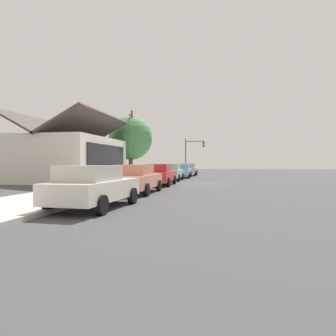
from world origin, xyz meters
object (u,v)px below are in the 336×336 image
Objects in this scene: car_seafoam at (172,172)px; car_skyblue at (182,170)px; car_coral at (136,179)px; car_cherry at (160,174)px; shade_tree at (131,138)px; traffic_light_main at (193,150)px; car_silver at (189,169)px; utility_pole_wooden at (132,143)px; fire_hydrant_red at (172,173)px; car_ivory at (94,186)px.

car_seafoam and car_skyblue have the same top height.
car_coral is 0.99× the size of car_cherry.
shade_tree is at bearing 18.08° from car_coral.
car_coral is at bearing 179.72° from traffic_light_main.
car_cherry is 0.70× the size of shade_tree.
shade_tree reaches higher than car_skyblue.
car_coral is 1.07× the size of car_silver.
shade_tree is 1.34× the size of traffic_light_main.
car_coral is 0.65× the size of utility_pole_wooden.
fire_hydrant_red is at bearing 4.75° from car_cherry.
car_seafoam is at bearing 178.77° from traffic_light_main.
traffic_light_main reaches higher than car_seafoam.
fire_hydrant_red is at bearing 168.33° from traffic_light_main.
utility_pole_wooden is (-1.15, 5.52, 3.11)m from car_skyblue.
car_skyblue is 6.44m from utility_pole_wooden.
car_ivory is 1.01× the size of car_skyblue.
car_cherry is 12.01m from car_skyblue.
utility_pole_wooden is at bearing 16.83° from car_ivory.
car_cherry reaches higher than fire_hydrant_red.
car_seafoam is 5.71m from car_skyblue.
car_seafoam is 0.66× the size of utility_pole_wooden.
shade_tree reaches higher than car_ivory.
car_coral and car_cherry have the same top height.
car_seafoam is 1.05× the size of car_skyblue.
car_cherry is 12.58m from utility_pole_wooden.
car_coral is 6.17m from car_cherry.
traffic_light_main is at bearing -1.63° from car_cherry.
car_coral is at bearing 178.70° from car_cherry.
car_ivory and car_silver have the same top height.
car_cherry is at bearing 178.25° from car_silver.
car_silver is 4.11m from fire_hydrant_red.
car_coral and car_seafoam have the same top height.
shade_tree is (17.89, 5.93, 3.66)m from car_coral.
fire_hydrant_red is (8.10, 1.31, -0.32)m from car_seafoam.
utility_pole_wooden is 10.56× the size of fire_hydrant_red.
traffic_light_main is (10.43, -0.14, 2.68)m from car_skyblue.
car_ivory is 30.07m from car_silver.
utility_pole_wooden is at bearing 98.83° from car_skyblue.
shade_tree is 1.10m from utility_pole_wooden.
car_skyblue is 0.90× the size of traffic_light_main.
car_cherry is 0.99× the size of car_seafoam.
car_ivory is 0.96× the size of car_cherry.
car_ivory is 26.34m from fire_hydrant_red.
utility_pole_wooden reaches higher than car_skyblue.
utility_pole_wooden reaches higher than car_ivory.
car_silver is 6.38× the size of fire_hydrant_red.
car_silver is at bearing 3.07° from car_ivory.
car_silver is at bearing 178.81° from traffic_light_main.
car_silver is (6.18, -0.05, 0.00)m from car_skyblue.
car_seafoam is 7.66m from utility_pole_wooden.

